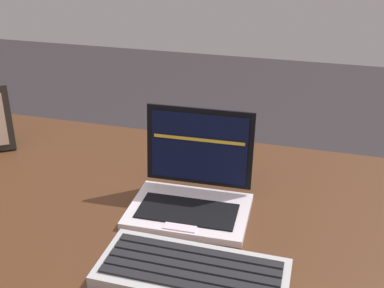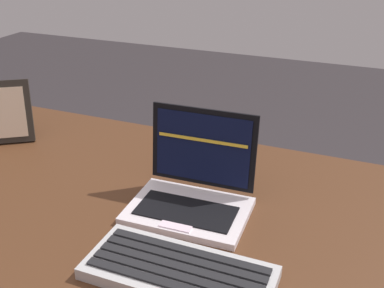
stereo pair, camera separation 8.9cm
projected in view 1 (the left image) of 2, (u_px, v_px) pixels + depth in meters
desk at (205, 274)px, 0.95m from camera, size 1.54×0.84×0.75m
laptop_front at (192, 190)px, 0.96m from camera, size 0.25×0.20×0.20m
external_keyboard at (192, 273)px, 0.78m from camera, size 0.32×0.14×0.03m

